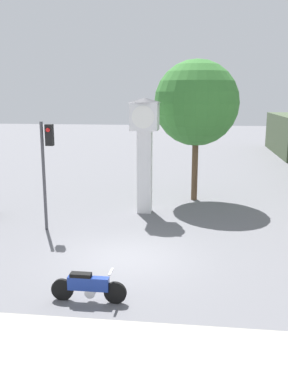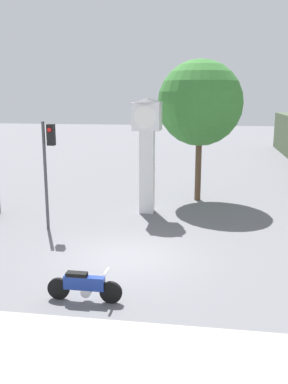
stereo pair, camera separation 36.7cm
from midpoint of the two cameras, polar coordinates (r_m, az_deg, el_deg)
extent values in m
plane|color=slate|center=(14.09, -2.94, -8.79)|extent=(120.00, 120.00, 0.00)
cylinder|color=black|center=(11.18, -4.81, -13.24)|extent=(0.58, 0.10, 0.58)
cylinder|color=black|center=(11.54, -11.74, -12.61)|extent=(0.58, 0.10, 0.58)
cube|color=navy|center=(11.25, -8.37, -11.97)|extent=(1.06, 0.22, 0.35)
cube|color=black|center=(11.21, -9.38, -10.86)|extent=(0.54, 0.23, 0.10)
cylinder|color=silver|center=(11.34, -8.09, -13.10)|extent=(0.27, 0.20, 0.27)
cube|color=silver|center=(10.97, -5.41, -10.57)|extent=(0.06, 0.43, 0.04)
cube|color=white|center=(18.95, -0.47, 2.70)|extent=(0.62, 0.62, 3.68)
cube|color=white|center=(18.67, -0.48, 10.06)|extent=(1.18, 1.18, 1.18)
cylinder|color=white|center=(18.07, -0.74, 9.97)|extent=(0.94, 0.02, 0.94)
cone|color=#333338|center=(18.64, -0.49, 12.18)|extent=(1.42, 1.42, 0.20)
cylinder|color=#47474C|center=(16.89, -13.80, 1.97)|extent=(0.12, 0.12, 4.21)
cube|color=black|center=(16.57, -13.13, 7.41)|extent=(0.28, 0.24, 0.80)
sphere|color=red|center=(16.41, -13.34, 8.05)|extent=(0.16, 0.16, 0.16)
cylinder|color=brown|center=(21.40, 6.29, 3.09)|extent=(0.30, 0.30, 3.15)
sphere|color=#387A33|center=(21.09, 6.51, 11.72)|extent=(4.10, 4.10, 4.10)
camera|label=1|loc=(0.18, -90.71, -0.16)|focal=40.00mm
camera|label=2|loc=(0.18, 89.29, 0.16)|focal=40.00mm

